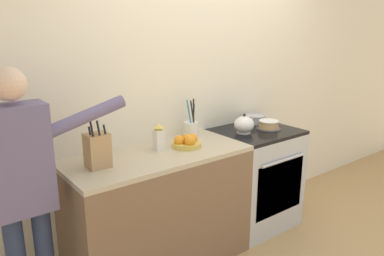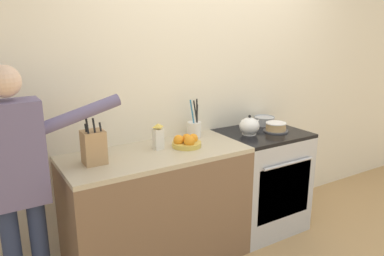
{
  "view_description": "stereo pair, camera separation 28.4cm",
  "coord_description": "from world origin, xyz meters",
  "px_view_note": "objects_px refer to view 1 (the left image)",
  "views": [
    {
      "loc": [
        -2.08,
        -1.9,
        1.81
      ],
      "look_at": [
        -0.41,
        0.28,
        1.07
      ],
      "focal_mm": 35.0,
      "sensor_mm": 36.0,
      "label": 1
    },
    {
      "loc": [
        -1.84,
        -2.06,
        1.81
      ],
      "look_at": [
        -0.41,
        0.28,
        1.07
      ],
      "focal_mm": 35.0,
      "sensor_mm": 36.0,
      "label": 2
    }
  ],
  "objects_px": {
    "layer_cake": "(269,125)",
    "person_baker": "(23,181)",
    "tea_kettle": "(244,125)",
    "knife_block": "(97,150)",
    "milk_carton": "(159,138)",
    "mixing_bowl": "(255,119)",
    "fruit_bowl": "(187,142)",
    "utensil_crock": "(191,128)",
    "stove_range": "(254,178)"
  },
  "relations": [
    {
      "from": "layer_cake",
      "to": "fruit_bowl",
      "type": "distance_m",
      "value": 0.9
    },
    {
      "from": "stove_range",
      "to": "milk_carton",
      "type": "bearing_deg",
      "value": 176.54
    },
    {
      "from": "fruit_bowl",
      "to": "mixing_bowl",
      "type": "bearing_deg",
      "value": 11.21
    },
    {
      "from": "milk_carton",
      "to": "layer_cake",
      "type": "bearing_deg",
      "value": -5.19
    },
    {
      "from": "tea_kettle",
      "to": "mixing_bowl",
      "type": "distance_m",
      "value": 0.37
    },
    {
      "from": "tea_kettle",
      "to": "person_baker",
      "type": "relative_size",
      "value": 0.13
    },
    {
      "from": "utensil_crock",
      "to": "tea_kettle",
      "type": "bearing_deg",
      "value": -22.47
    },
    {
      "from": "layer_cake",
      "to": "mixing_bowl",
      "type": "bearing_deg",
      "value": 73.64
    },
    {
      "from": "stove_range",
      "to": "utensil_crock",
      "type": "bearing_deg",
      "value": 161.97
    },
    {
      "from": "tea_kettle",
      "to": "utensil_crock",
      "type": "height_order",
      "value": "utensil_crock"
    },
    {
      "from": "layer_cake",
      "to": "tea_kettle",
      "type": "bearing_deg",
      "value": 169.14
    },
    {
      "from": "tea_kettle",
      "to": "fruit_bowl",
      "type": "distance_m",
      "value": 0.64
    },
    {
      "from": "layer_cake",
      "to": "fruit_bowl",
      "type": "relative_size",
      "value": 0.97
    },
    {
      "from": "milk_carton",
      "to": "person_baker",
      "type": "relative_size",
      "value": 0.12
    },
    {
      "from": "knife_block",
      "to": "fruit_bowl",
      "type": "distance_m",
      "value": 0.72
    },
    {
      "from": "tea_kettle",
      "to": "knife_block",
      "type": "bearing_deg",
      "value": -180.0
    },
    {
      "from": "layer_cake",
      "to": "tea_kettle",
      "type": "distance_m",
      "value": 0.27
    },
    {
      "from": "mixing_bowl",
      "to": "fruit_bowl",
      "type": "relative_size",
      "value": 0.87
    },
    {
      "from": "utensil_crock",
      "to": "milk_carton",
      "type": "distance_m",
      "value": 0.42
    },
    {
      "from": "layer_cake",
      "to": "utensil_crock",
      "type": "bearing_deg",
      "value": 161.66
    },
    {
      "from": "layer_cake",
      "to": "mixing_bowl",
      "type": "xyz_separation_m",
      "value": [
        0.07,
        0.22,
        0.0
      ]
    },
    {
      "from": "layer_cake",
      "to": "tea_kettle",
      "type": "relative_size",
      "value": 1.03
    },
    {
      "from": "stove_range",
      "to": "tea_kettle",
      "type": "bearing_deg",
      "value": 176.3
    },
    {
      "from": "mixing_bowl",
      "to": "milk_carton",
      "type": "distance_m",
      "value": 1.18
    },
    {
      "from": "person_baker",
      "to": "utensil_crock",
      "type": "bearing_deg",
      "value": -1.48
    },
    {
      "from": "stove_range",
      "to": "tea_kettle",
      "type": "relative_size",
      "value": 4.32
    },
    {
      "from": "fruit_bowl",
      "to": "person_baker",
      "type": "relative_size",
      "value": 0.14
    },
    {
      "from": "tea_kettle",
      "to": "layer_cake",
      "type": "bearing_deg",
      "value": -10.86
    },
    {
      "from": "mixing_bowl",
      "to": "utensil_crock",
      "type": "relative_size",
      "value": 0.6
    },
    {
      "from": "layer_cake",
      "to": "milk_carton",
      "type": "height_order",
      "value": "milk_carton"
    },
    {
      "from": "tea_kettle",
      "to": "utensil_crock",
      "type": "bearing_deg",
      "value": 157.53
    },
    {
      "from": "stove_range",
      "to": "knife_block",
      "type": "xyz_separation_m",
      "value": [
        -1.5,
        0.01,
        0.57
      ]
    },
    {
      "from": "tea_kettle",
      "to": "milk_carton",
      "type": "distance_m",
      "value": 0.85
    },
    {
      "from": "tea_kettle",
      "to": "utensil_crock",
      "type": "distance_m",
      "value": 0.48
    },
    {
      "from": "fruit_bowl",
      "to": "milk_carton",
      "type": "xyz_separation_m",
      "value": [
        -0.21,
        0.07,
        0.06
      ]
    },
    {
      "from": "tea_kettle",
      "to": "person_baker",
      "type": "height_order",
      "value": "person_baker"
    },
    {
      "from": "tea_kettle",
      "to": "milk_carton",
      "type": "relative_size",
      "value": 1.06
    },
    {
      "from": "milk_carton",
      "to": "person_baker",
      "type": "height_order",
      "value": "person_baker"
    },
    {
      "from": "stove_range",
      "to": "person_baker",
      "type": "bearing_deg",
      "value": -178.68
    },
    {
      "from": "mixing_bowl",
      "to": "fruit_bowl",
      "type": "distance_m",
      "value": 0.98
    },
    {
      "from": "utensil_crock",
      "to": "mixing_bowl",
      "type": "bearing_deg",
      "value": -0.71
    },
    {
      "from": "fruit_bowl",
      "to": "person_baker",
      "type": "xyz_separation_m",
      "value": [
        -1.2,
        -0.04,
        0.01
      ]
    },
    {
      "from": "utensil_crock",
      "to": "person_baker",
      "type": "bearing_deg",
      "value": -170.25
    },
    {
      "from": "fruit_bowl",
      "to": "milk_carton",
      "type": "bearing_deg",
      "value": 162.1
    },
    {
      "from": "layer_cake",
      "to": "person_baker",
      "type": "xyz_separation_m",
      "value": [
        -2.09,
        -0.01,
        0.01
      ]
    },
    {
      "from": "milk_carton",
      "to": "knife_block",
      "type": "bearing_deg",
      "value": -174.28
    },
    {
      "from": "stove_range",
      "to": "utensil_crock",
      "type": "height_order",
      "value": "utensil_crock"
    },
    {
      "from": "milk_carton",
      "to": "tea_kettle",
      "type": "bearing_deg",
      "value": -3.42
    },
    {
      "from": "stove_range",
      "to": "milk_carton",
      "type": "height_order",
      "value": "milk_carton"
    },
    {
      "from": "layer_cake",
      "to": "knife_block",
      "type": "xyz_separation_m",
      "value": [
        -1.61,
        0.05,
        0.08
      ]
    }
  ]
}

